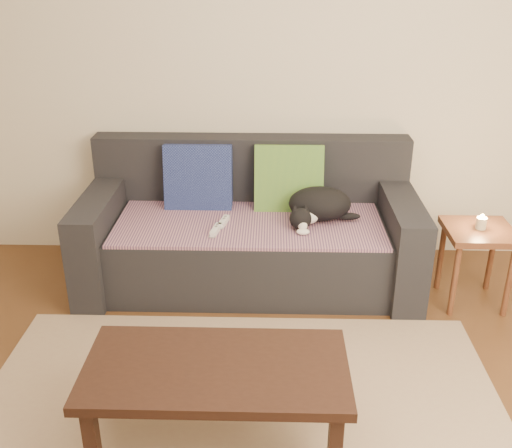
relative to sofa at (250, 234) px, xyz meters
name	(u,v)px	position (x,y,z in m)	size (l,w,h in m)	color
back_wall	(252,68)	(0.00, 0.43, 0.99)	(4.50, 0.04, 2.60)	beige
sofa	(250,234)	(0.00, 0.00, 0.00)	(2.10, 0.94, 0.87)	#232328
throw_blanket	(249,223)	(0.00, -0.09, 0.12)	(1.66, 0.74, 0.02)	#452D55
cushion_navy	(198,178)	(-0.34, 0.17, 0.32)	(0.44, 0.11, 0.44)	#101745
cushion_green	(289,179)	(0.25, 0.17, 0.32)	(0.45, 0.11, 0.45)	#0B4C3F
cat	(318,205)	(0.43, -0.05, 0.23)	(0.49, 0.46, 0.21)	black
wii_remote_a	(216,230)	(-0.20, -0.25, 0.15)	(0.15, 0.04, 0.03)	white
wii_remote_b	(224,221)	(-0.16, -0.13, 0.15)	(0.15, 0.04, 0.03)	white
side_table	(478,242)	(1.37, -0.27, 0.10)	(0.39, 0.39, 0.49)	brown
candle	(481,223)	(1.37, -0.27, 0.22)	(0.06, 0.06, 0.09)	beige
rug	(238,428)	(0.00, -1.42, -0.30)	(2.50, 1.80, 0.01)	tan
coffee_table	(216,376)	(-0.08, -1.53, 0.07)	(1.09, 0.54, 0.43)	black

